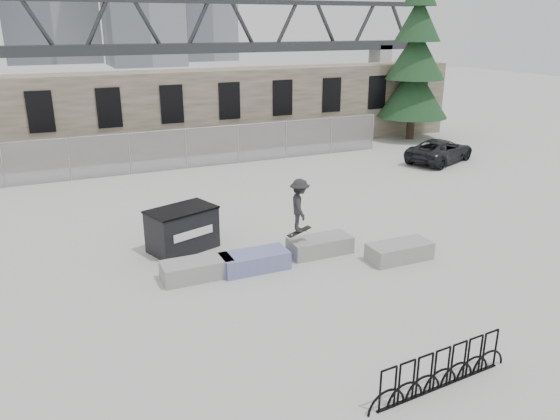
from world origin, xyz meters
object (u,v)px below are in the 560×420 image
(planter_offset, at_px, (400,251))
(planter_far_left, at_px, (197,268))
(dumpster, at_px, (182,229))
(bike_rack, at_px, (441,369))
(planter_center_right, at_px, (320,245))
(suv, at_px, (440,150))
(planter_center_left, at_px, (255,260))
(spruce_tree, at_px, (416,60))
(skateboarder, at_px, (300,205))

(planter_offset, bearing_deg, planter_far_left, 167.95)
(dumpster, distance_m, bike_rack, 9.52)
(planter_offset, xyz_separation_m, dumpster, (-5.90, 3.52, 0.41))
(planter_center_right, xyz_separation_m, suv, (11.47, 8.16, 0.32))
(planter_center_left, bearing_deg, dumpster, 123.21)
(planter_center_right, height_order, spruce_tree, spruce_tree)
(spruce_tree, bearing_deg, suv, -112.22)
(planter_center_left, xyz_separation_m, spruce_tree, (16.10, 14.05, 4.54))
(bike_rack, distance_m, spruce_tree, 25.85)
(planter_center_left, bearing_deg, spruce_tree, 41.11)
(planter_center_right, relative_size, skateboarder, 1.13)
(planter_center_left, relative_size, dumpster, 0.83)
(dumpster, bearing_deg, planter_center_left, -75.81)
(planter_center_right, xyz_separation_m, skateboarder, (-0.77, -0.06, 1.44))
(dumpster, height_order, skateboarder, skateboarder)
(planter_offset, relative_size, spruce_tree, 0.17)
(suv, bearing_deg, planter_center_left, 99.27)
(planter_far_left, relative_size, dumpster, 0.83)
(planter_center_left, bearing_deg, skateboarder, 7.42)
(bike_rack, relative_size, suv, 0.82)
(spruce_tree, bearing_deg, planter_center_left, -138.89)
(dumpster, bearing_deg, suv, 2.50)
(planter_far_left, height_order, suv, suv)
(planter_center_right, bearing_deg, spruce_tree, 45.03)
(planter_center_left, bearing_deg, planter_far_left, 175.19)
(planter_center_right, xyz_separation_m, dumpster, (-3.88, 2.10, 0.41))
(planter_far_left, xyz_separation_m, planter_center_left, (1.72, -0.14, 0.00))
(planter_far_left, xyz_separation_m, dumpster, (0.17, 2.22, 0.41))
(suv, bearing_deg, planter_center_right, 103.30)
(planter_offset, relative_size, suv, 0.46)
(planter_far_left, bearing_deg, planter_offset, -12.05)
(planter_center_right, height_order, planter_offset, same)
(planter_center_left, distance_m, bike_rack, 6.84)
(planter_center_left, height_order, suv, suv)
(planter_offset, distance_m, bike_rack, 6.32)
(planter_center_left, relative_size, bike_rack, 0.56)
(dumpster, xyz_separation_m, suv, (15.35, 6.05, -0.09))
(planter_far_left, xyz_separation_m, spruce_tree, (17.82, 13.91, 4.54))
(planter_offset, bearing_deg, bike_rack, -118.47)
(dumpster, bearing_deg, planter_offset, -49.82)
(planter_offset, xyz_separation_m, bike_rack, (-3.01, -5.55, 0.15))
(spruce_tree, relative_size, skateboarder, 6.49)
(bike_rack, height_order, skateboarder, skateboarder)
(planter_far_left, relative_size, planter_offset, 1.00)
(planter_offset, relative_size, dumpster, 0.83)
(planter_center_right, relative_size, dumpster, 0.83)
(planter_center_left, height_order, planter_offset, same)
(planter_center_left, distance_m, spruce_tree, 21.85)
(bike_rack, bearing_deg, planter_center_left, 101.31)
(planter_far_left, distance_m, planter_center_left, 1.72)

